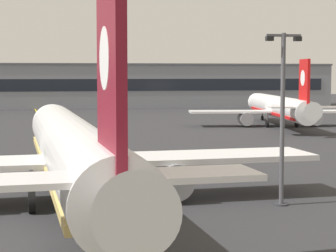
# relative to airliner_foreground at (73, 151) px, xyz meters

# --- Properties ---
(ground_plane) EXTENTS (400.00, 400.00, 0.00)m
(ground_plane) POSITION_rel_airliner_foreground_xyz_m (-0.91, -7.98, -3.37)
(ground_plane) COLOR #2D2D30
(taxiway_centreline) EXTENTS (9.38, 179.79, 0.01)m
(taxiway_centreline) POSITION_rel_airliner_foreground_xyz_m (-0.91, 22.02, -3.37)
(taxiway_centreline) COLOR yellow
(taxiway_centreline) RESTS_ON ground
(airliner_foreground) EXTENTS (32.24, 41.52, 11.65)m
(airliner_foreground) POSITION_rel_airliner_foreground_xyz_m (0.00, 0.00, 0.00)
(airliner_foreground) COLOR white
(airliner_foreground) RESTS_ON ground
(airliner_background) EXTENTS (27.91, 35.79, 10.05)m
(airliner_background) POSITION_rel_airliner_foreground_xyz_m (33.08, 52.30, -0.46)
(airliner_background) COLOR white
(airliner_background) RESTS_ON ground
(apron_lamp_post) EXTENTS (2.24, 0.90, 10.65)m
(apron_lamp_post) POSITION_rel_airliner_foreground_xyz_m (12.74, -2.50, 2.24)
(apron_lamp_post) COLOR #515156
(apron_lamp_post) RESTS_ON ground
(terminal_building) EXTENTS (134.62, 12.40, 10.50)m
(terminal_building) POSITION_rel_airliner_foreground_xyz_m (-0.25, 112.82, 1.89)
(terminal_building) COLOR gray
(terminal_building) RESTS_ON ground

